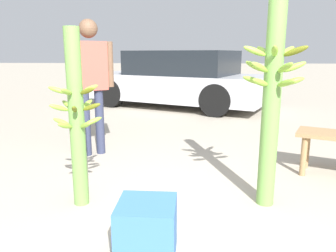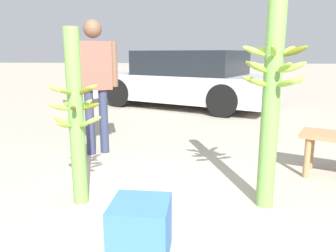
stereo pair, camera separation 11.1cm
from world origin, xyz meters
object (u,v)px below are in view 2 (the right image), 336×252
banana_stalk_left (76,117)px  produce_crate (140,229)px  banana_stalk_center (271,100)px  vendor_person (95,75)px  parked_car (186,80)px

banana_stalk_left → produce_crate: bearing=-46.5°
banana_stalk_center → produce_crate: 1.38m
banana_stalk_left → banana_stalk_center: 1.54m
produce_crate → banana_stalk_center: bearing=41.8°
banana_stalk_center → vendor_person: size_ratio=1.02×
produce_crate → banana_stalk_left: bearing=133.5°
banana_stalk_left → vendor_person: (-0.30, 1.36, 0.25)m
parked_car → produce_crate: (0.06, -5.88, -0.45)m
parked_car → produce_crate: 5.90m
banana_stalk_left → banana_stalk_center: size_ratio=0.86×
banana_stalk_center → parked_car: size_ratio=0.37×
banana_stalk_left → produce_crate: banana_stalk_left is taller
banana_stalk_left → banana_stalk_center: banana_stalk_center is taller
parked_car → banana_stalk_left: bearing=-162.7°
banana_stalk_center → produce_crate: size_ratio=4.69×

